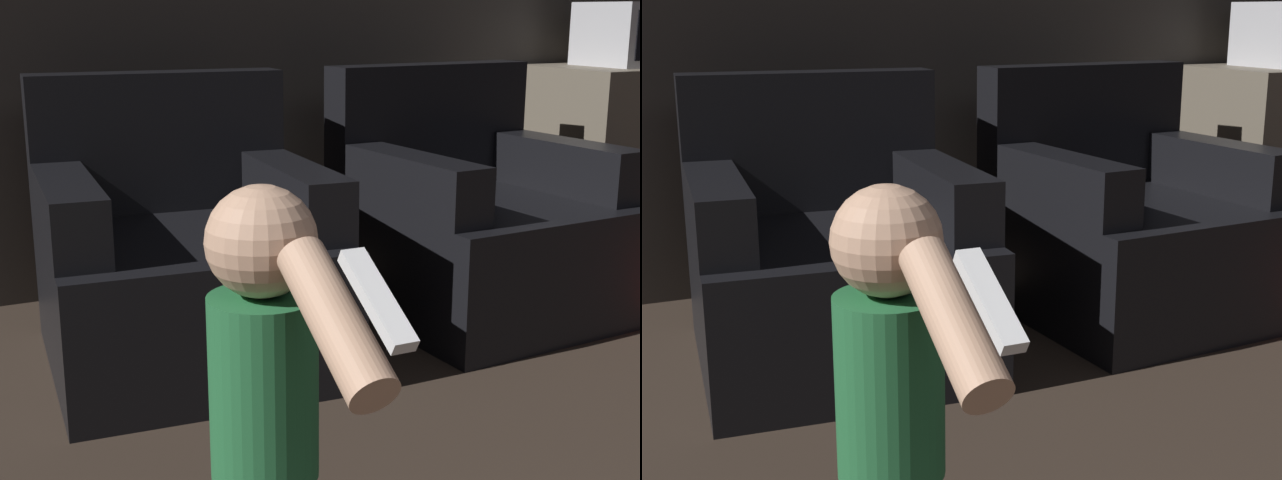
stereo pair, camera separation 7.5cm
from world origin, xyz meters
The scene contains 3 objects.
armchair_left centered at (-0.14, 3.66, 0.32)m, with size 0.95×0.98×0.93m.
armchair_right centered at (1.02, 3.66, 0.32)m, with size 0.94×0.97×0.93m.
person_toddler centered at (-0.44, 2.23, 0.51)m, with size 0.19×0.59×0.86m.
Camera 1 is at (-0.97, 0.92, 1.13)m, focal length 50.00 mm.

